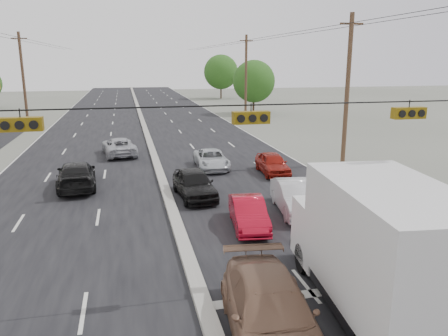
{
  "coord_description": "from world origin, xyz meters",
  "views": [
    {
      "loc": [
        -1.93,
        -11.73,
        7.0
      ],
      "look_at": [
        2.37,
        7.27,
        2.2
      ],
      "focal_mm": 35.0,
      "sensor_mm": 36.0,
      "label": 1
    }
  ],
  "objects_px": {
    "queue_car_c": "(211,159)",
    "oncoming_far": "(119,147)",
    "tree_right_far": "(221,72)",
    "tan_sedan": "(271,313)",
    "queue_car_e": "(273,164)",
    "queue_car_b": "(295,198)",
    "utility_pole_right_c": "(246,77)",
    "queue_car_a": "(194,184)",
    "red_sedan": "(248,213)",
    "tree_right_mid": "(254,81)",
    "box_truck": "(377,248)",
    "oncoming_near": "(77,175)",
    "utility_pole_left_c": "(23,79)",
    "utility_pole_right_b": "(347,90)"
  },
  "relations": [
    {
      "from": "queue_car_c",
      "to": "oncoming_far",
      "type": "bearing_deg",
      "value": 138.89
    },
    {
      "from": "tree_right_far",
      "to": "queue_car_c",
      "type": "xyz_separation_m",
      "value": [
        -12.5,
        -53.9,
        -4.35
      ]
    },
    {
      "from": "tan_sedan",
      "to": "queue_car_e",
      "type": "bearing_deg",
      "value": 76.96
    },
    {
      "from": "tree_right_far",
      "to": "queue_car_b",
      "type": "bearing_deg",
      "value": -99.26
    },
    {
      "from": "utility_pole_right_c",
      "to": "oncoming_far",
      "type": "bearing_deg",
      "value": -129.38
    },
    {
      "from": "utility_pole_right_c",
      "to": "queue_car_a",
      "type": "bearing_deg",
      "value": -110.3
    },
    {
      "from": "red_sedan",
      "to": "oncoming_far",
      "type": "xyz_separation_m",
      "value": [
        -5.52,
        16.42,
        0.04
      ]
    },
    {
      "from": "queue_car_c",
      "to": "oncoming_far",
      "type": "distance_m",
      "value": 8.23
    },
    {
      "from": "tree_right_mid",
      "to": "oncoming_far",
      "type": "relative_size",
      "value": 1.48
    },
    {
      "from": "box_truck",
      "to": "tan_sedan",
      "type": "distance_m",
      "value": 3.47
    },
    {
      "from": "queue_car_e",
      "to": "oncoming_near",
      "type": "distance_m",
      "value": 11.8
    },
    {
      "from": "queue_car_a",
      "to": "oncoming_near",
      "type": "xyz_separation_m",
      "value": [
        -6.19,
        3.24,
        -0.01
      ]
    },
    {
      "from": "utility_pole_right_c",
      "to": "queue_car_a",
      "type": "distance_m",
      "value": 32.29
    },
    {
      "from": "utility_pole_left_c",
      "to": "tree_right_mid",
      "type": "height_order",
      "value": "utility_pole_left_c"
    },
    {
      "from": "utility_pole_left_c",
      "to": "red_sedan",
      "type": "height_order",
      "value": "utility_pole_left_c"
    },
    {
      "from": "tree_right_far",
      "to": "tan_sedan",
      "type": "relative_size",
      "value": 1.52
    },
    {
      "from": "utility_pole_right_b",
      "to": "tree_right_mid",
      "type": "distance_m",
      "value": 30.11
    },
    {
      "from": "utility_pole_right_c",
      "to": "queue_car_c",
      "type": "distance_m",
      "value": 25.94
    },
    {
      "from": "queue_car_c",
      "to": "oncoming_near",
      "type": "relative_size",
      "value": 0.86
    },
    {
      "from": "utility_pole_right_c",
      "to": "box_truck",
      "type": "height_order",
      "value": "utility_pole_right_c"
    },
    {
      "from": "oncoming_far",
      "to": "queue_car_b",
      "type": "bearing_deg",
      "value": 111.03
    },
    {
      "from": "red_sedan",
      "to": "queue_car_e",
      "type": "xyz_separation_m",
      "value": [
        4.0,
        8.49,
        0.03
      ]
    },
    {
      "from": "tan_sedan",
      "to": "queue_car_a",
      "type": "xyz_separation_m",
      "value": [
        0.0,
        12.38,
        -0.03
      ]
    },
    {
      "from": "tan_sedan",
      "to": "queue_car_c",
      "type": "relative_size",
      "value": 1.22
    },
    {
      "from": "utility_pole_right_c",
      "to": "queue_car_b",
      "type": "distance_m",
      "value": 34.33
    },
    {
      "from": "utility_pole_right_c",
      "to": "tree_right_mid",
      "type": "height_order",
      "value": "utility_pole_right_c"
    },
    {
      "from": "queue_car_a",
      "to": "tan_sedan",
      "type": "bearing_deg",
      "value": -94.67
    },
    {
      "from": "tan_sedan",
      "to": "utility_pole_right_b",
      "type": "bearing_deg",
      "value": 63.52
    },
    {
      "from": "utility_pole_right_b",
      "to": "tree_right_far",
      "type": "distance_m",
      "value": 55.11
    },
    {
      "from": "tan_sedan",
      "to": "queue_car_c",
      "type": "bearing_deg",
      "value": 89.59
    },
    {
      "from": "red_sedan",
      "to": "queue_car_e",
      "type": "relative_size",
      "value": 0.98
    },
    {
      "from": "tree_right_far",
      "to": "red_sedan",
      "type": "relative_size",
      "value": 2.11
    },
    {
      "from": "tree_right_mid",
      "to": "red_sedan",
      "type": "distance_m",
      "value": 41.65
    },
    {
      "from": "red_sedan",
      "to": "queue_car_a",
      "type": "distance_m",
      "value": 4.97
    },
    {
      "from": "queue_car_c",
      "to": "oncoming_near",
      "type": "bearing_deg",
      "value": -159.1
    },
    {
      "from": "box_truck",
      "to": "red_sedan",
      "type": "xyz_separation_m",
      "value": [
        -1.59,
        7.17,
        -1.39
      ]
    },
    {
      "from": "tree_right_far",
      "to": "queue_car_e",
      "type": "height_order",
      "value": "tree_right_far"
    },
    {
      "from": "oncoming_far",
      "to": "utility_pole_right_b",
      "type": "bearing_deg",
      "value": 148.46
    },
    {
      "from": "box_truck",
      "to": "queue_car_e",
      "type": "relative_size",
      "value": 2.05
    },
    {
      "from": "tree_right_mid",
      "to": "queue_car_e",
      "type": "bearing_deg",
      "value": -104.37
    },
    {
      "from": "utility_pole_left_c",
      "to": "oncoming_near",
      "type": "bearing_deg",
      "value": -73.93
    },
    {
      "from": "tree_right_mid",
      "to": "queue_car_c",
      "type": "height_order",
      "value": "tree_right_mid"
    },
    {
      "from": "utility_pole_right_c",
      "to": "queue_car_c",
      "type": "bearing_deg",
      "value": -110.63
    },
    {
      "from": "oncoming_far",
      "to": "red_sedan",
      "type": "bearing_deg",
      "value": 101.09
    },
    {
      "from": "queue_car_e",
      "to": "utility_pole_left_c",
      "type": "bearing_deg",
      "value": 129.44
    },
    {
      "from": "box_truck",
      "to": "oncoming_near",
      "type": "height_order",
      "value": "box_truck"
    },
    {
      "from": "red_sedan",
      "to": "queue_car_c",
      "type": "relative_size",
      "value": 0.88
    },
    {
      "from": "utility_pole_right_b",
      "to": "queue_car_b",
      "type": "xyz_separation_m",
      "value": [
        -6.83,
        -8.36,
        -4.37
      ]
    },
    {
      "from": "queue_car_a",
      "to": "oncoming_near",
      "type": "height_order",
      "value": "queue_car_a"
    },
    {
      "from": "oncoming_near",
      "to": "queue_car_a",
      "type": "bearing_deg",
      "value": 147.9
    }
  ]
}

